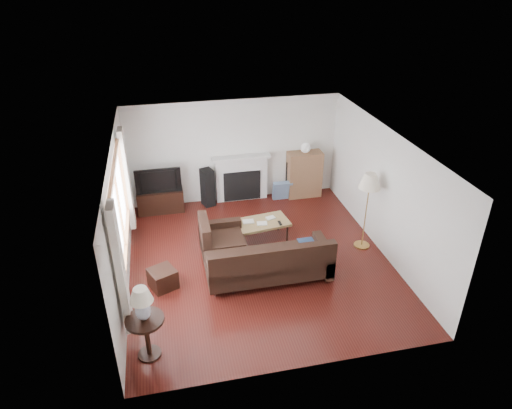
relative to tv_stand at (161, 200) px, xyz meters
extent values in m
cube|color=#481510|center=(1.82, -2.48, -0.26)|extent=(5.10, 5.60, 0.04)
cube|color=white|center=(1.82, -2.48, 2.24)|extent=(5.10, 5.60, 0.04)
cube|color=white|center=(1.82, 0.27, 0.99)|extent=(5.00, 0.04, 2.50)
cube|color=white|center=(1.82, -5.23, 0.99)|extent=(5.00, 0.04, 2.50)
cube|color=white|center=(-0.68, -2.48, 0.99)|extent=(0.04, 5.50, 2.50)
cube|color=white|center=(4.32, -2.48, 0.99)|extent=(0.04, 5.50, 2.50)
cube|color=#915B35|center=(-0.63, -2.68, 1.29)|extent=(0.12, 2.74, 1.54)
cube|color=silver|center=(-0.58, -4.20, 1.14)|extent=(0.10, 0.35, 2.10)
cube|color=silver|center=(-0.58, -1.16, 1.14)|extent=(0.10, 0.35, 2.10)
cube|color=white|center=(1.97, 0.16, 0.31)|extent=(1.40, 0.26, 1.15)
cube|color=black|center=(0.00, 0.00, 0.00)|extent=(1.06, 0.48, 0.53)
imported|color=black|center=(0.00, 0.00, 0.56)|extent=(1.03, 0.13, 0.59)
cube|color=black|center=(1.12, 0.05, 0.20)|extent=(0.34, 0.37, 0.92)
cube|color=black|center=(3.25, 0.05, 0.18)|extent=(0.35, 0.37, 0.90)
cube|color=#8B6140|center=(3.52, 0.04, 0.31)|extent=(0.84, 0.40, 1.15)
sphere|color=white|center=(3.52, 0.04, 1.00)|extent=(0.24, 0.24, 0.24)
cube|color=black|center=(1.86, -3.04, 0.14)|extent=(2.48, 1.81, 0.80)
cube|color=olive|center=(2.02, -1.76, -0.04)|extent=(1.22, 0.78, 0.45)
cube|color=black|center=(-0.07, -2.91, -0.08)|extent=(0.57, 0.57, 0.37)
cube|color=#A97D3A|center=(4.01, -2.43, 0.56)|extent=(0.55, 0.55, 1.64)
cube|color=black|center=(-0.33, -4.50, 0.09)|extent=(0.57, 0.57, 0.71)
cube|color=silver|center=(-0.33, -4.50, 0.71)|extent=(0.33, 0.33, 0.54)
camera|label=1|loc=(0.17, -9.70, 5.01)|focal=32.00mm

